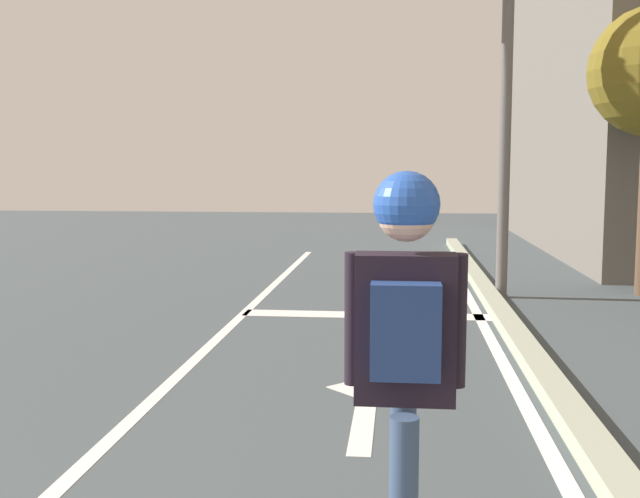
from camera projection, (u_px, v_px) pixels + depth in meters
lane_line_center at (170, 383)px, 6.45m from camera, size 0.12×20.00×0.01m
lane_line_curbside at (520, 394)px, 6.15m from camera, size 0.12×20.00×0.01m
stop_bar at (366, 315)px, 9.42m from camera, size 3.05×0.40×0.01m
lane_arrow_stem at (364, 420)px, 5.52m from camera, size 0.16×1.40×0.01m
lane_arrow_head at (368, 387)px, 6.36m from camera, size 0.71×0.71×0.01m
curb_strip at (552, 387)px, 6.12m from camera, size 0.24×24.00×0.14m
skater at (405, 332)px, 2.97m from camera, size 0.48×0.63×1.74m
traffic_signal_mast at (445, 6)px, 10.37m from camera, size 4.28×0.34×5.97m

